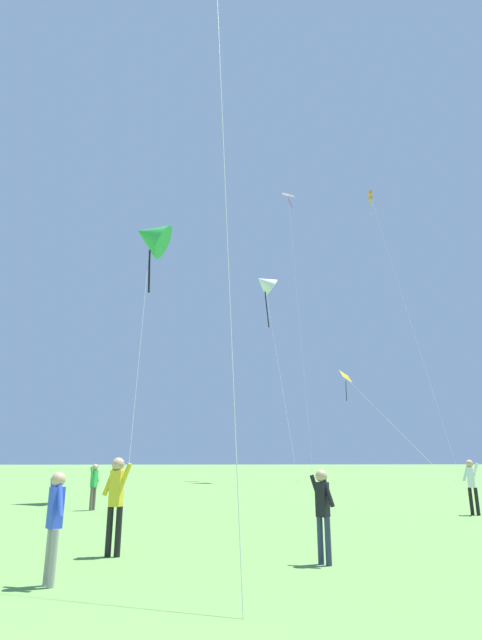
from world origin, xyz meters
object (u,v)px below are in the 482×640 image
(kite_green_small, at_px, (150,237))
(person_in_red_shirt, at_px, (323,507))
(person_far_back, at_px, (472,482))
(kite_black_large, at_px, (290,212))
(kite_white_distant, at_px, (265,283))
(person_child_small, at_px, (94,482))
(kite_orange_box, at_px, (372,200))
(kite_yellow_diamond, at_px, (349,383))
(person_in_blue_jacket, at_px, (55,516))
(person_foreground_watcher, at_px, (116,496))

(kite_green_small, distance_m, person_in_red_shirt, 18.93)
(person_far_back, bearing_deg, kite_black_large, 90.38)
(kite_white_distant, distance_m, person_child_small, 29.21)
(kite_orange_box, height_order, person_far_back, kite_orange_box)
(kite_yellow_diamond, distance_m, kite_black_large, 20.00)
(person_far_back, relative_size, person_in_blue_jacket, 1.12)
(person_in_blue_jacket, bearing_deg, kite_orange_box, 61.83)
(person_in_blue_jacket, distance_m, person_in_red_shirt, 4.47)
(kite_orange_box, bearing_deg, kite_yellow_diamond, -134.29)
(kite_green_small, relative_size, kite_white_distant, 0.75)
(kite_yellow_diamond, relative_size, kite_orange_box, 0.41)
(kite_yellow_diamond, relative_size, person_foreground_watcher, 6.71)
(kite_white_distant, bearing_deg, person_child_small, -112.84)
(kite_green_small, bearing_deg, kite_yellow_diamond, 46.97)
(kite_green_small, distance_m, person_foreground_watcher, 17.42)
(person_child_small, bearing_deg, person_in_red_shirt, -59.16)
(person_child_small, relative_size, person_in_blue_jacket, 1.02)
(person_foreground_watcher, height_order, person_far_back, person_foreground_watcher)
(person_foreground_watcher, relative_size, person_in_blue_jacket, 1.14)
(kite_yellow_diamond, relative_size, kite_black_large, 0.41)
(person_in_blue_jacket, bearing_deg, person_foreground_watcher, 76.46)
(kite_green_small, relative_size, person_foreground_watcher, 7.74)
(kite_white_distant, height_order, person_in_blue_jacket, kite_white_distant)
(kite_orange_box, relative_size, person_in_blue_jacket, 18.60)
(kite_orange_box, xyz_separation_m, person_child_small, (-21.21, -25.30, -26.89))
(kite_white_distant, height_order, person_far_back, kite_white_distant)
(kite_white_distant, height_order, person_in_red_shirt, kite_white_distant)
(kite_green_small, xyz_separation_m, person_in_red_shirt, (4.92, -14.01, -11.74))
(kite_yellow_diamond, distance_m, person_in_blue_jacket, 34.86)
(person_far_back, distance_m, person_in_blue_jacket, 14.04)
(kite_black_large, distance_m, person_in_blue_jacket, 46.55)
(kite_black_large, height_order, person_in_blue_jacket, kite_black_large)
(person_in_blue_jacket, relative_size, person_in_red_shirt, 1.00)
(kite_black_large, bearing_deg, person_in_blue_jacket, -106.43)
(person_foreground_watcher, bearing_deg, person_in_blue_jacket, -103.54)
(person_child_small, xyz_separation_m, person_in_red_shirt, (5.99, -10.04, -0.02))
(person_child_small, xyz_separation_m, person_far_back, (12.86, -2.70, 0.09))
(kite_yellow_diamond, height_order, person_far_back, kite_yellow_diamond)
(kite_orange_box, distance_m, person_in_blue_jacket, 49.37)
(kite_black_large, distance_m, kite_white_distant, 10.58)
(person_child_small, distance_m, person_in_red_shirt, 11.69)
(kite_green_small, height_order, person_foreground_watcher, kite_green_small)
(kite_black_large, bearing_deg, kite_white_distant, -131.11)
(kite_black_large, relative_size, person_in_red_shirt, 18.63)
(kite_orange_box, relative_size, person_in_red_shirt, 18.55)
(kite_black_large, xyz_separation_m, person_far_back, (0.19, -28.80, -25.51))
(kite_yellow_diamond, relative_size, kite_green_small, 0.87)
(kite_black_large, bearing_deg, person_foreground_watcher, -106.61)
(kite_black_large, bearing_deg, person_in_red_shirt, -100.47)
(person_foreground_watcher, xyz_separation_m, person_in_blue_jacket, (-0.53, -2.21, -0.13))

